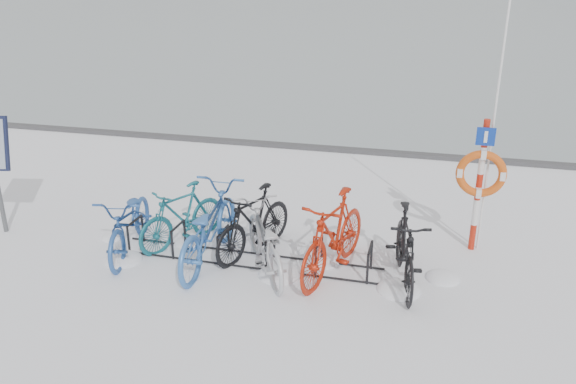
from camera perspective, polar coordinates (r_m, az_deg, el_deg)
The scene contains 12 objects.
ground at distance 8.37m, azimuth -4.20°, elevation -6.97°, with size 900.00×900.00×0.00m, color white.
quay_edge at distance 13.67m, azimuth 3.76°, elevation 4.45°, with size 400.00×0.25×0.10m, color #3F3F42.
bike_rack at distance 8.29m, azimuth -4.23°, elevation -5.87°, with size 4.00×0.48×0.46m.
lifebuoy_station at distance 8.63m, azimuth 19.04°, elevation 1.77°, with size 0.71×0.22×3.71m.
bike_0 at distance 8.78m, azimuth -15.75°, elevation -2.72°, with size 0.67×1.93×1.01m, color #275097.
bike_1 at distance 8.86m, azimuth -10.75°, elevation -2.16°, with size 0.46×1.64×0.99m, color #165E6D.
bike_2 at distance 8.22m, azimuth -8.12°, elevation -3.27°, with size 0.76×2.17×1.14m, color #3468B3.
bike_3 at distance 8.42m, azimuth -3.47°, elevation -2.84°, with size 0.49×1.75×1.05m, color black.
bike_4 at distance 7.90m, azimuth -2.47°, elevation -4.74°, with size 0.65×1.87×0.98m, color #B6B8BE.
bike_5 at distance 7.83m, azimuth 4.67°, elevation -4.19°, with size 0.56×1.99×1.19m, color #B0210B.
bike_6 at distance 7.73m, azimuth 11.84°, elevation -5.39°, with size 0.51×1.80×1.08m, color black.
snow_drifts at distance 8.17m, azimuth -0.70°, elevation -7.67°, with size 5.56×1.42×0.21m.
Camera 1 is at (2.47, -6.99, 3.90)m, focal length 35.00 mm.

